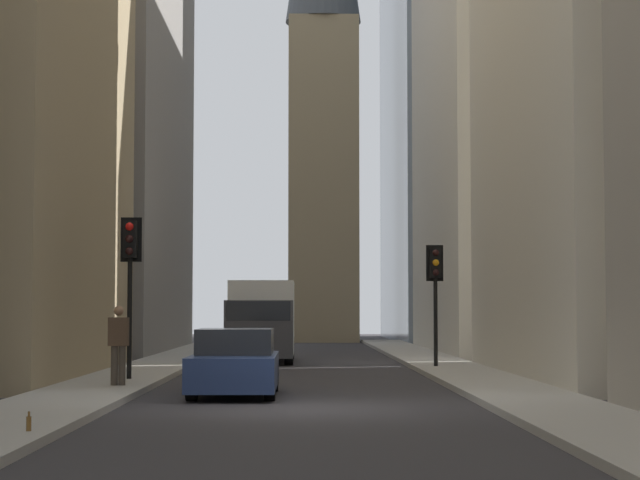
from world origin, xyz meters
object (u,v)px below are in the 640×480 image
Objects in this scene: discarded_bottle at (29,423)px; pedestrian at (118,342)px; delivery_truck at (262,320)px; sedan_navy at (235,364)px; traffic_light_midblock at (130,260)px; traffic_light_far_junction at (435,277)px.

pedestrian is at bearing 1.92° from discarded_bottle.
discarded_bottle is at bearing 174.56° from delivery_truck.
pedestrian reaches higher than sedan_navy.
traffic_light_midblock is 14.70× the size of discarded_bottle.
pedestrian is at bearing 63.99° from sedan_navy.
delivery_truck is 23.93× the size of discarded_bottle.
delivery_truck is at bearing -5.44° from discarded_bottle.
delivery_truck is 8.26m from traffic_light_far_junction.
traffic_light_far_junction is (6.40, -8.26, -0.23)m from traffic_light_midblock.
traffic_light_far_junction is at bearing -137.99° from delivery_truck.
delivery_truck is 15.15m from pedestrian.
sedan_navy is 15.93× the size of discarded_bottle.
pedestrian is (-14.91, 2.68, -0.35)m from delivery_truck.
discarded_bottle is (-18.65, 7.80, -2.57)m from traffic_light_far_junction.
traffic_light_far_junction is at bearing -42.55° from pedestrian.
sedan_navy is 8.81m from discarded_bottle.
delivery_truck is 3.65× the size of pedestrian.
traffic_light_midblock reaches higher than pedestrian.
delivery_truck is at bearing 0.00° from sedan_navy.
traffic_light_midblock reaches higher than sedan_navy.
delivery_truck is 1.63× the size of traffic_light_midblock.
delivery_truck reaches higher than pedestrian.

